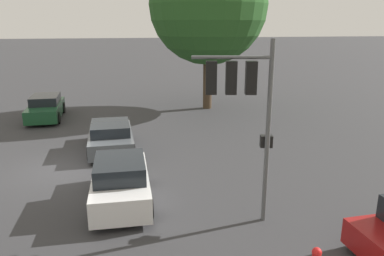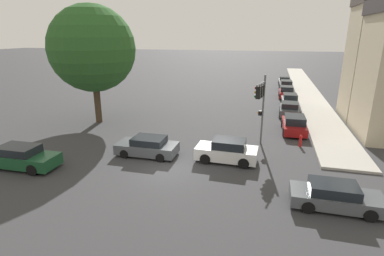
# 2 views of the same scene
# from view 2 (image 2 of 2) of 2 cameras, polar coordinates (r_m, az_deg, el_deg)

# --- Properties ---
(ground_plane) EXTENTS (300.00, 300.00, 0.00)m
(ground_plane) POSITION_cam_2_polar(r_m,az_deg,el_deg) (19.12, -4.71, -7.98)
(ground_plane) COLOR #333335
(sidewalk_strip) EXTENTS (3.46, 60.00, 0.17)m
(sidewalk_strip) POSITION_cam_2_polar(r_m,az_deg,el_deg) (49.83, 20.83, 6.90)
(sidewalk_strip) COLOR #ADA89E
(sidewalk_strip) RESTS_ON ground_plane
(street_tree) EXTENTS (7.82, 7.82, 10.86)m
(street_tree) POSITION_cam_2_polar(r_m,az_deg,el_deg) (29.56, -18.44, 14.12)
(street_tree) COLOR #423323
(street_tree) RESTS_ON ground_plane
(traffic_signal) EXTENTS (0.71, 2.36, 5.35)m
(traffic_signal) POSITION_cam_2_polar(r_m,az_deg,el_deg) (22.44, 12.94, 5.80)
(traffic_signal) COLOR #515456
(traffic_signal) RESTS_ON ground_plane
(crossing_car_0) EXTENTS (4.09, 1.97, 1.55)m
(crossing_car_0) POSITION_cam_2_polar(r_m,az_deg,el_deg) (20.17, 6.69, -4.38)
(crossing_car_0) COLOR silver
(crossing_car_0) RESTS_ON ground_plane
(crossing_car_1) EXTENTS (4.70, 1.99, 1.45)m
(crossing_car_1) POSITION_cam_2_polar(r_m,az_deg,el_deg) (22.04, -29.73, -4.85)
(crossing_car_1) COLOR #194728
(crossing_car_1) RESTS_ON ground_plane
(crossing_car_2) EXTENTS (4.26, 2.09, 1.34)m
(crossing_car_2) POSITION_cam_2_polar(r_m,az_deg,el_deg) (21.33, -8.46, -3.50)
(crossing_car_2) COLOR #4C5156
(crossing_car_2) RESTS_ON ground_plane
(crossing_car_3) EXTENTS (4.31, 1.91, 1.28)m
(crossing_car_3) POSITION_cam_2_polar(r_m,az_deg,el_deg) (16.55, 25.62, -11.66)
(crossing_car_3) COLOR #4C5156
(crossing_car_3) RESTS_ON ground_plane
(parked_car_0) EXTENTS (2.06, 4.43, 1.50)m
(parked_car_0) POSITION_cam_2_polar(r_m,az_deg,el_deg) (27.48, 18.88, 0.65)
(parked_car_0) COLOR maroon
(parked_car_0) RESTS_ON ground_plane
(parked_car_1) EXTENTS (2.09, 3.94, 1.44)m
(parked_car_1) POSITION_cam_2_polar(r_m,az_deg,el_deg) (33.02, 18.05, 3.40)
(parked_car_1) COLOR #4C5156
(parked_car_1) RESTS_ON ground_plane
(parked_car_2) EXTENTS (1.95, 4.14, 1.49)m
(parked_car_2) POSITION_cam_2_polar(r_m,az_deg,el_deg) (37.61, 18.11, 5.03)
(parked_car_2) COLOR #B7B7BC
(parked_car_2) RESTS_ON ground_plane
(parked_car_3) EXTENTS (1.96, 3.90, 1.59)m
(parked_car_3) POSITION_cam_2_polar(r_m,az_deg,el_deg) (42.43, 17.53, 6.48)
(parked_car_3) COLOR maroon
(parked_car_3) RESTS_ON ground_plane
(parked_car_4) EXTENTS (2.01, 4.63, 1.54)m
(parked_car_4) POSITION_cam_2_polar(r_m,az_deg,el_deg) (48.31, 17.46, 7.71)
(parked_car_4) COLOR #4C5156
(parked_car_4) RESTS_ON ground_plane
(parked_car_5) EXTENTS (1.94, 4.06, 1.33)m
(parked_car_5) POSITION_cam_2_polar(r_m,az_deg,el_deg) (54.24, 17.16, 8.61)
(parked_car_5) COLOR silver
(parked_car_5) RESTS_ON ground_plane
(fire_hydrant) EXTENTS (0.22, 0.22, 0.92)m
(fire_hydrant) POSITION_cam_2_polar(r_m,az_deg,el_deg) (24.18, 19.97, -2.23)
(fire_hydrant) COLOR red
(fire_hydrant) RESTS_ON ground_plane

